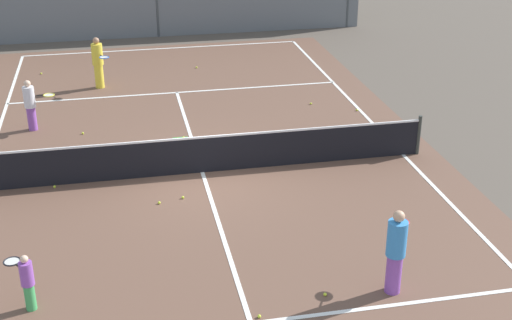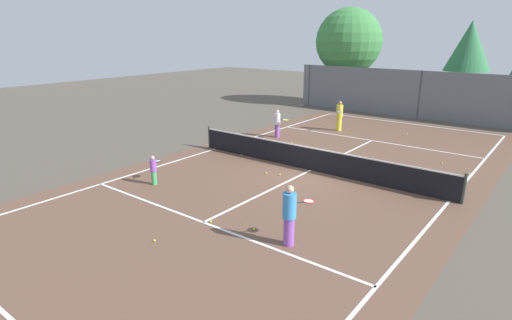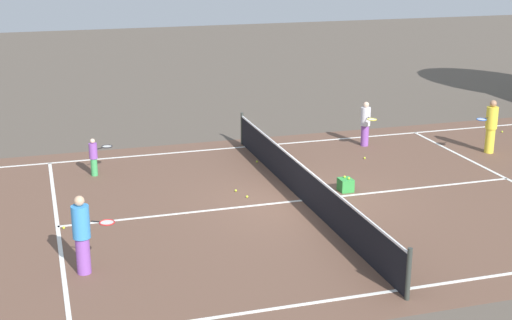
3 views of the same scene
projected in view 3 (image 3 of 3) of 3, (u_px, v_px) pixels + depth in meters
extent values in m
plane|color=brown|center=(302.00, 201.00, 19.88)|extent=(80.00, 80.00, 0.00)
cube|color=brown|center=(302.00, 201.00, 19.88)|extent=(13.00, 25.00, 0.00)
cube|color=white|center=(245.00, 147.00, 24.91)|extent=(0.10, 24.00, 0.01)
cube|color=white|center=(397.00, 290.00, 14.85)|extent=(0.10, 24.00, 0.01)
cube|color=white|center=(58.00, 227.00, 18.09)|extent=(11.00, 0.10, 0.01)
cube|color=white|center=(506.00, 179.00, 21.66)|extent=(11.00, 0.10, 0.01)
cube|color=white|center=(302.00, 200.00, 19.88)|extent=(0.10, 12.80, 0.01)
cylinder|color=#333833|center=(242.00, 128.00, 25.12)|extent=(0.10, 0.10, 1.10)
cylinder|color=#333833|center=(409.00, 274.00, 14.32)|extent=(0.10, 0.10, 1.10)
cube|color=black|center=(302.00, 184.00, 19.74)|extent=(11.80, 0.03, 0.95)
cube|color=white|center=(303.00, 166.00, 19.59)|extent=(11.80, 0.04, 0.05)
cylinder|color=yellow|center=(490.00, 141.00, 24.16)|extent=(0.30, 0.30, 0.82)
cylinder|color=yellow|center=(492.00, 118.00, 23.94)|extent=(0.38, 0.38, 0.72)
sphere|color=#A37556|center=(493.00, 104.00, 23.80)|extent=(0.22, 0.22, 0.22)
cylinder|color=black|center=(486.00, 118.00, 23.72)|extent=(0.11, 0.20, 0.03)
torus|color=blue|center=(482.00, 119.00, 23.57)|extent=(0.43, 0.43, 0.03)
cylinder|color=silver|center=(482.00, 119.00, 23.57)|extent=(0.36, 0.36, 0.00)
cylinder|color=purple|center=(83.00, 255.00, 15.51)|extent=(0.30, 0.30, 0.81)
cylinder|color=#388CD8|center=(81.00, 222.00, 15.29)|extent=(0.37, 0.37, 0.71)
sphere|color=tan|center=(79.00, 201.00, 15.15)|extent=(0.22, 0.22, 0.22)
cylinder|color=black|center=(96.00, 222.00, 15.21)|extent=(0.12, 0.19, 0.03)
torus|color=red|center=(107.00, 223.00, 15.16)|extent=(0.45, 0.45, 0.03)
cylinder|color=silver|center=(107.00, 223.00, 15.16)|extent=(0.38, 0.38, 0.00)
cylinder|color=#3FA559|center=(94.00, 167.00, 21.88)|extent=(0.19, 0.19, 0.53)
cylinder|color=purple|center=(93.00, 151.00, 21.74)|extent=(0.24, 0.24, 0.46)
sphere|color=beige|center=(92.00, 141.00, 21.65)|extent=(0.14, 0.14, 0.14)
cylinder|color=black|center=(100.00, 148.00, 21.93)|extent=(0.14, 0.18, 0.03)
torus|color=black|center=(107.00, 146.00, 22.11)|extent=(0.46, 0.46, 0.03)
cylinder|color=silver|center=(107.00, 146.00, 22.11)|extent=(0.38, 0.38, 0.00)
cylinder|color=purple|center=(365.00, 136.00, 24.98)|extent=(0.26, 0.26, 0.71)
cylinder|color=silver|center=(366.00, 116.00, 24.78)|extent=(0.33, 0.33, 0.62)
sphere|color=beige|center=(366.00, 105.00, 24.66)|extent=(0.19, 0.19, 0.19)
cylinder|color=black|center=(369.00, 118.00, 24.48)|extent=(0.20, 0.04, 0.03)
torus|color=yellow|center=(372.00, 119.00, 24.25)|extent=(0.35, 0.35, 0.03)
cylinder|color=silver|center=(372.00, 119.00, 24.25)|extent=(0.29, 0.29, 0.00)
cube|color=green|center=(346.00, 185.00, 20.58)|extent=(0.41, 0.37, 0.36)
sphere|color=#CCE533|center=(345.00, 177.00, 20.59)|extent=(0.07, 0.07, 0.07)
sphere|color=#CCE533|center=(349.00, 178.00, 20.46)|extent=(0.07, 0.07, 0.07)
sphere|color=#CCE533|center=(257.00, 162.00, 23.20)|extent=(0.07, 0.07, 0.07)
sphere|color=#CCE533|center=(236.00, 191.00, 20.57)|extent=(0.07, 0.07, 0.07)
sphere|color=#CCE533|center=(85.00, 247.00, 16.83)|extent=(0.07, 0.07, 0.07)
sphere|color=#CCE533|center=(365.00, 158.00, 23.57)|extent=(0.07, 0.07, 0.07)
sphere|color=#CCE533|center=(407.00, 282.00, 15.14)|extent=(0.07, 0.07, 0.07)
sphere|color=#CCE533|center=(502.00, 132.00, 26.74)|extent=(0.07, 0.07, 0.07)
sphere|color=#CCE533|center=(247.00, 197.00, 20.09)|extent=(0.07, 0.07, 0.07)
sphere|color=#CCE533|center=(64.00, 228.00, 17.96)|extent=(0.07, 0.07, 0.07)
sphere|color=#CCE533|center=(394.00, 272.00, 15.58)|extent=(0.07, 0.07, 0.07)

